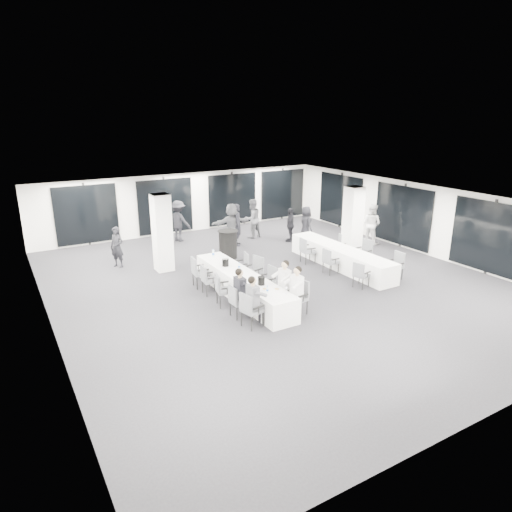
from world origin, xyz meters
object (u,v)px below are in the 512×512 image
Objects in this scene: chair_side_left_near at (360,273)px; standing_guest_h at (372,221)px; standing_guest_c at (178,218)px; chair_side_right_near at (396,264)px; standing_guest_a at (237,222)px; banquet_table_main at (242,286)px; chair_main_right_second at (287,290)px; chair_main_right_near at (299,295)px; chair_main_left_second at (237,300)px; chair_side_right_mid at (365,251)px; standing_guest_f at (232,222)px; chair_main_right_far at (243,264)px; chair_side_right_far at (340,244)px; standing_guest_b at (252,216)px; standing_guest_e at (306,222)px; cocktail_table at (228,244)px; standing_guest_d at (290,223)px; chair_main_right_mid at (269,279)px; banquet_table_side at (340,257)px; chair_main_left_fourth at (208,278)px; chair_main_left_far at (198,270)px; chair_side_left_mid at (329,260)px; ice_bucket_far at (225,262)px; ice_bucket_near at (261,281)px; chair_main_left_near at (250,308)px; chair_main_left_mid at (222,288)px; chair_main_right_fourth at (255,269)px; standing_guest_g at (117,245)px.

standing_guest_h is at bearing 118.29° from chair_side_left_near.
chair_side_right_near is at bearing 174.35° from standing_guest_c.
banquet_table_main is at bearing -177.23° from standing_guest_a.
chair_main_right_second is 0.43× the size of standing_guest_a.
standing_guest_a is (1.76, 7.06, 0.46)m from chair_main_right_near.
chair_main_left_second reaches higher than chair_side_left_near.
standing_guest_f is (-3.00, 4.94, 0.46)m from chair_side_right_mid.
chair_main_right_far is 4.53m from chair_side_right_far.
standing_guest_b reaches higher than standing_guest_e.
banquet_table_main is 5.69× the size of chair_main_right_second.
cocktail_table is 0.65× the size of standing_guest_d.
banquet_table_main is at bearing 69.95° from chair_main_right_mid.
standing_guest_h reaches higher than banquet_table_side.
standing_guest_h is at bearing -49.95° from chair_side_right_mid.
standing_guest_a is at bearing 147.51° from chair_main_left_fourth.
chair_main_left_far is 1.11× the size of chair_side_left_mid.
standing_guest_b is at bearing 52.19° from ice_bucket_far.
standing_guest_b is at bearing 57.66° from banquet_table_main.
chair_side_right_near is 5.31m from ice_bucket_near.
chair_main_right_mid is (1.66, -0.97, -0.02)m from chair_main_left_fourth.
ice_bucket_far reaches higher than chair_side_left_near.
ice_bucket_far is (-5.45, 0.65, 0.30)m from chair_side_right_mid.
chair_main_left_near is 9.17m from standing_guest_c.
chair_main_left_fourth reaches higher than chair_side_left_near.
chair_main_left_near is 3.03m from ice_bucket_far.
chair_main_left_mid is 7.80m from standing_guest_e.
standing_guest_c reaches higher than banquet_table_side.
chair_side_right_far is (6.19, 2.91, -0.03)m from chair_main_left_second.
chair_side_right_mid is 4.06× the size of ice_bucket_far.
chair_main_left_near is 9.67m from standing_guest_h.
chair_main_left_second is 1.95m from chair_main_left_fourth.
chair_main_right_second is 6.72m from standing_guest_f.
chair_main_right_mid is (1.66, 1.71, -0.04)m from chair_main_left_near.
standing_guest_a reaches higher than banquet_table_main.
chair_main_left_mid is 1.08× the size of chair_side_left_mid.
chair_main_left_far is at bearing -134.34° from cocktail_table.
standing_guest_f is (3.20, 7.21, 0.48)m from chair_main_left_near.
chair_main_left_near is 8.86m from standing_guest_e.
chair_main_right_fourth is 6.47m from standing_guest_c.
standing_guest_e is (0.99, 3.53, 0.51)m from banquet_table_side.
chair_main_right_fourth is at bearing 135.12° from chair_main_left_near.
standing_guest_b is (2.92, 6.15, 0.49)m from chair_main_right_mid.
standing_guest_h is (5.38, -2.78, -0.05)m from standing_guest_f.
chair_main_left_second is at bearing -160.48° from banquet_table_side.
chair_main_right_fourth is 0.58× the size of standing_guest_g.
chair_main_right_near is at bearing 32.27° from chair_main_left_far.
chair_side_right_far is 2.56m from standing_guest_e.
chair_main_right_near is at bearing 146.03° from standing_guest_c.
standing_guest_e is at bearing 43.98° from ice_bucket_near.
chair_main_left_mid is 4.64m from chair_side_left_near.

